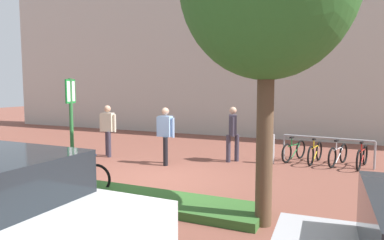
% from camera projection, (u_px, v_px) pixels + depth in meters
% --- Properties ---
extents(ground_plane, '(60.00, 60.00, 0.00)m').
position_uv_depth(ground_plane, '(154.00, 179.00, 8.92)').
color(ground_plane, brown).
extents(building_facade, '(28.00, 1.20, 10.00)m').
position_uv_depth(building_facade, '(247.00, 29.00, 16.31)').
color(building_facade, '#B2ADA3').
rests_on(building_facade, ground).
extents(planter_strip, '(7.00, 1.10, 0.16)m').
position_uv_depth(planter_strip, '(101.00, 193.00, 7.53)').
color(planter_strip, '#336028').
rests_on(planter_strip, ground).
extents(parking_sign_post, '(0.10, 0.36, 2.53)m').
position_uv_depth(parking_sign_post, '(71.00, 119.00, 7.69)').
color(parking_sign_post, '#2D7238').
rests_on(parking_sign_post, ground).
extents(bike_at_sign, '(1.66, 0.48, 0.86)m').
position_uv_depth(bike_at_sign, '(76.00, 176.00, 7.84)').
color(bike_at_sign, black).
rests_on(bike_at_sign, ground).
extents(bike_rack_cluster, '(2.64, 1.71, 0.83)m').
position_uv_depth(bike_rack_cluster, '(326.00, 153.00, 10.61)').
color(bike_rack_cluster, '#99999E').
rests_on(bike_rack_cluster, ground).
extents(bollard_steel, '(0.16, 0.16, 0.90)m').
position_uv_depth(bollard_steel, '(272.00, 149.00, 10.68)').
color(bollard_steel, '#ADADB2').
rests_on(bollard_steel, ground).
extents(person_shirt_blue, '(0.61, 0.46, 1.72)m').
position_uv_depth(person_shirt_blue, '(165.00, 132.00, 10.54)').
color(person_shirt_blue, black).
rests_on(person_shirt_blue, ground).
extents(person_shirt_white, '(0.61, 0.32, 1.72)m').
position_uv_depth(person_shirt_white, '(108.00, 127.00, 11.73)').
color(person_shirt_white, '#383342').
rests_on(person_shirt_white, ground).
extents(person_suited_navy, '(0.35, 0.59, 1.72)m').
position_uv_depth(person_suited_navy, '(233.00, 130.00, 10.91)').
color(person_suited_navy, '#383342').
rests_on(person_suited_navy, ground).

